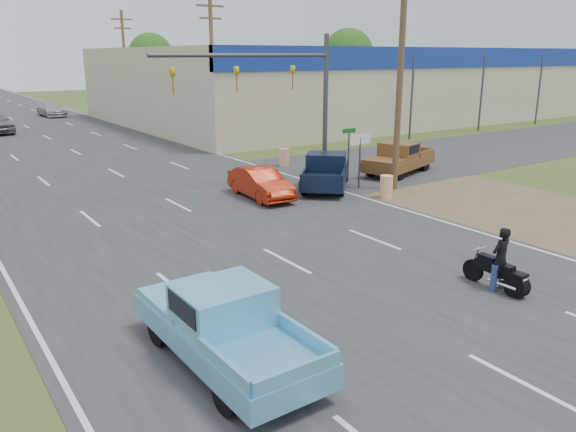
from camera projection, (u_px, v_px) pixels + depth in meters
ground at (524, 384)px, 10.65m from camera, size 200.00×200.00×0.00m
main_road at (47, 138)px, 42.31m from camera, size 15.00×180.00×0.02m
cross_road at (159, 196)px, 24.90m from camera, size 120.00×10.00×0.02m
dirt_verge at (468, 198)px, 24.55m from camera, size 8.00×18.00×0.01m
big_box_store at (366, 82)px, 58.77m from camera, size 50.00×28.10×6.60m
utility_pole_1 at (400, 71)px, 24.64m from camera, size 2.00×0.28×10.00m
utility_pole_2 at (212, 65)px, 38.89m from camera, size 2.00×0.28×10.00m
utility_pole_3 at (125, 62)px, 53.15m from camera, size 2.00×0.28×10.00m
tree_3 at (348, 54)px, 94.31m from camera, size 8.40×8.40×10.40m
tree_5 at (151, 56)px, 100.57m from camera, size 7.98×7.98×9.88m
barrel_0 at (386, 187)px, 24.36m from camera, size 0.56×0.56×1.00m
barrel_1 at (284, 158)px, 31.31m from camera, size 0.56×0.56×1.00m
lane_sign at (360, 148)px, 25.67m from camera, size 1.20×0.08×2.52m
street_name_sign at (349, 149)px, 27.27m from camera, size 0.80×0.08×2.61m
signal_mast at (280, 82)px, 25.95m from camera, size 9.12×0.40×7.00m
red_convertible at (261, 183)px, 24.33m from camera, size 1.65×4.06×1.31m
motorcycle at (500, 275)px, 14.76m from camera, size 0.61×1.97×1.00m
rider at (500, 261)px, 14.69m from camera, size 0.60×0.39×1.64m
blue_pickup at (223, 323)px, 11.28m from camera, size 1.97×4.99×1.65m
navy_pickup at (326, 170)px, 26.20m from camera, size 4.76×4.91×1.64m
brown_pickup at (398, 158)px, 29.26m from camera, size 5.28×3.34×1.64m
distant_car_silver at (52, 109)px, 56.71m from camera, size 2.19×5.00×1.43m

